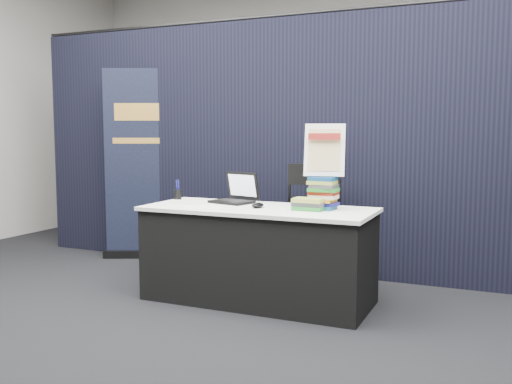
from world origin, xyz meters
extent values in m
plane|color=black|center=(0.00, 0.00, 0.00)|extent=(8.00, 8.00, 0.00)
cube|color=#A29F99|center=(0.00, 4.00, 1.75)|extent=(8.00, 0.02, 3.50)
cube|color=black|center=(0.00, 1.60, 1.20)|extent=(6.00, 0.08, 2.40)
cube|color=black|center=(0.00, 0.55, 0.36)|extent=(1.76, 0.71, 0.72)
cube|color=silver|center=(0.00, 0.55, 0.73)|extent=(1.80, 0.75, 0.03)
cube|color=black|center=(-0.31, 0.70, 0.76)|extent=(0.38, 0.31, 0.02)
cube|color=black|center=(-0.31, 0.82, 0.89)|extent=(0.33, 0.15, 0.23)
cube|color=silver|center=(-0.31, 0.81, 0.89)|extent=(0.28, 0.12, 0.18)
ellipsoid|color=black|center=(0.01, 0.52, 0.77)|extent=(0.10, 0.14, 0.04)
cube|color=silver|center=(-0.66, 0.52, 0.75)|extent=(0.27, 0.19, 0.00)
cube|color=white|center=(-0.64, 0.47, 0.75)|extent=(0.31, 0.27, 0.00)
cube|color=white|center=(-0.39, 0.37, 0.75)|extent=(0.40, 0.36, 0.00)
cylinder|color=black|center=(-0.86, 0.76, 0.79)|extent=(0.07, 0.07, 0.09)
cube|color=navy|center=(0.50, 0.65, 0.76)|extent=(0.21, 0.17, 0.03)
cube|color=navy|center=(0.50, 0.65, 0.79)|extent=(0.21, 0.17, 0.03)
cube|color=#C5821B|center=(0.50, 0.65, 0.82)|extent=(0.21, 0.17, 0.03)
cube|color=beige|center=(0.50, 0.65, 0.85)|extent=(0.21, 0.17, 0.03)
cube|color=maroon|center=(0.50, 0.65, 0.87)|extent=(0.21, 0.17, 0.03)
cube|color=#228129|center=(0.50, 0.65, 0.90)|extent=(0.21, 0.17, 0.03)
cube|color=#434347|center=(0.50, 0.65, 0.93)|extent=(0.21, 0.17, 0.03)
cube|color=#98A241|center=(0.50, 0.65, 0.96)|extent=(0.21, 0.17, 0.03)
cube|color=navy|center=(0.50, 0.65, 0.98)|extent=(0.21, 0.17, 0.03)
cube|color=#228129|center=(0.42, 0.55, 0.77)|extent=(0.22, 0.17, 0.03)
cube|color=#434347|center=(0.42, 0.55, 0.80)|extent=(0.22, 0.17, 0.03)
cube|color=#98A241|center=(0.42, 0.55, 0.83)|extent=(0.22, 0.17, 0.03)
cube|color=black|center=(0.50, 0.63, 1.01)|extent=(0.20, 0.06, 0.02)
cylinder|color=black|center=(0.41, 0.72, 1.13)|extent=(0.03, 0.10, 0.29)
cylinder|color=black|center=(0.58, 0.72, 1.13)|extent=(0.03, 0.10, 0.29)
cube|color=white|center=(0.50, 0.68, 1.20)|extent=(0.32, 0.18, 0.40)
cube|color=#C9B87E|center=(0.50, 0.67, 1.20)|extent=(0.26, 0.14, 0.32)
cube|color=maroon|center=(0.50, 0.67, 1.30)|extent=(0.24, 0.07, 0.05)
cube|color=black|center=(-1.75, 1.48, 0.04)|extent=(0.81, 0.44, 0.08)
cube|color=black|center=(-1.75, 1.50, 1.00)|extent=(0.74, 0.36, 1.99)
cube|color=gold|center=(-1.75, 1.48, 1.54)|extent=(0.50, 0.23, 0.18)
cube|color=gold|center=(-1.75, 1.48, 1.25)|extent=(0.54, 0.25, 0.06)
cylinder|color=black|center=(0.00, 0.77, 0.26)|extent=(0.02, 0.02, 0.51)
cylinder|color=black|center=(0.46, 0.77, 0.26)|extent=(0.02, 0.02, 0.51)
cylinder|color=black|center=(0.00, 1.23, 0.26)|extent=(0.02, 0.02, 0.51)
cylinder|color=black|center=(0.46, 1.23, 0.26)|extent=(0.02, 0.02, 0.51)
cube|color=black|center=(0.23, 1.00, 0.54)|extent=(0.63, 0.63, 0.05)
cube|color=black|center=(0.23, 1.23, 0.97)|extent=(0.43, 0.20, 0.18)
camera|label=1|loc=(1.78, -3.49, 1.33)|focal=40.00mm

